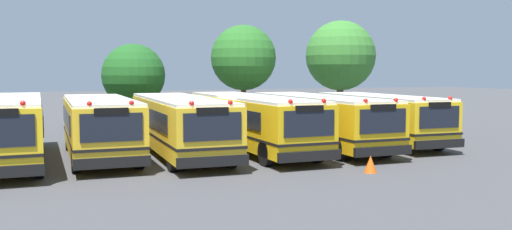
{
  "coord_description": "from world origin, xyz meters",
  "views": [
    {
      "loc": [
        -7.05,
        -23.4,
        3.59
      ],
      "look_at": [
        1.86,
        0.0,
        1.6
      ],
      "focal_mm": 38.83,
      "sensor_mm": 36.0,
      "label": 1
    }
  ],
  "objects_px": {
    "school_bus_0": "(9,127)",
    "school_bus_3": "(251,120)",
    "school_bus_4": "(319,119)",
    "school_bus_1": "(99,125)",
    "tree_1": "(132,76)",
    "tree_3": "(341,56)",
    "traffic_cone": "(370,164)",
    "tree_2": "(242,57)",
    "school_bus_2": "(179,123)",
    "school_bus_5": "(380,117)"
  },
  "relations": [
    {
      "from": "school_bus_1",
      "to": "school_bus_5",
      "type": "height_order",
      "value": "school_bus_1"
    },
    {
      "from": "traffic_cone",
      "to": "tree_1",
      "type": "bearing_deg",
      "value": 112.04
    },
    {
      "from": "school_bus_1",
      "to": "school_bus_2",
      "type": "relative_size",
      "value": 0.88
    },
    {
      "from": "school_bus_5",
      "to": "tree_3",
      "type": "bearing_deg",
      "value": -108.21
    },
    {
      "from": "school_bus_1",
      "to": "school_bus_3",
      "type": "distance_m",
      "value": 6.67
    },
    {
      "from": "school_bus_3",
      "to": "traffic_cone",
      "type": "xyz_separation_m",
      "value": [
        1.98,
        -6.8,
        -1.06
      ]
    },
    {
      "from": "school_bus_0",
      "to": "tree_1",
      "type": "bearing_deg",
      "value": -127.1
    },
    {
      "from": "school_bus_5",
      "to": "tree_2",
      "type": "relative_size",
      "value": 1.44
    },
    {
      "from": "school_bus_0",
      "to": "tree_2",
      "type": "bearing_deg",
      "value": -146.77
    },
    {
      "from": "tree_3",
      "to": "traffic_cone",
      "type": "bearing_deg",
      "value": -116.27
    },
    {
      "from": "school_bus_1",
      "to": "tree_1",
      "type": "height_order",
      "value": "tree_1"
    },
    {
      "from": "school_bus_2",
      "to": "traffic_cone",
      "type": "relative_size",
      "value": 17.72
    },
    {
      "from": "school_bus_2",
      "to": "traffic_cone",
      "type": "distance_m",
      "value": 8.52
    },
    {
      "from": "school_bus_0",
      "to": "school_bus_4",
      "type": "height_order",
      "value": "school_bus_0"
    },
    {
      "from": "traffic_cone",
      "to": "school_bus_4",
      "type": "bearing_deg",
      "value": 78.61
    },
    {
      "from": "tree_2",
      "to": "school_bus_1",
      "type": "bearing_deg",
      "value": -137.04
    },
    {
      "from": "tree_3",
      "to": "school_bus_1",
      "type": "bearing_deg",
      "value": -149.13
    },
    {
      "from": "tree_3",
      "to": "school_bus_5",
      "type": "bearing_deg",
      "value": -109.17
    },
    {
      "from": "school_bus_1",
      "to": "school_bus_5",
      "type": "relative_size",
      "value": 1.02
    },
    {
      "from": "tree_1",
      "to": "tree_2",
      "type": "distance_m",
      "value": 6.85
    },
    {
      "from": "tree_3",
      "to": "traffic_cone",
      "type": "distance_m",
      "value": 19.51
    },
    {
      "from": "school_bus_2",
      "to": "tree_2",
      "type": "xyz_separation_m",
      "value": [
        6.01,
        8.97,
        3.09
      ]
    },
    {
      "from": "traffic_cone",
      "to": "tree_2",
      "type": "bearing_deg",
      "value": 87.65
    },
    {
      "from": "school_bus_2",
      "to": "tree_3",
      "type": "xyz_separation_m",
      "value": [
        13.79,
        10.52,
        3.27
      ]
    },
    {
      "from": "school_bus_0",
      "to": "school_bus_5",
      "type": "bearing_deg",
      "value": 178.52
    },
    {
      "from": "tree_2",
      "to": "tree_3",
      "type": "height_order",
      "value": "tree_3"
    },
    {
      "from": "school_bus_3",
      "to": "school_bus_5",
      "type": "xyz_separation_m",
      "value": [
        6.8,
        -0.09,
        -0.04
      ]
    },
    {
      "from": "school_bus_5",
      "to": "tree_1",
      "type": "xyz_separation_m",
      "value": [
        -10.92,
        8.35,
        1.97
      ]
    },
    {
      "from": "school_bus_5",
      "to": "tree_1",
      "type": "height_order",
      "value": "tree_1"
    },
    {
      "from": "school_bus_2",
      "to": "tree_1",
      "type": "bearing_deg",
      "value": -84.46
    },
    {
      "from": "school_bus_4",
      "to": "school_bus_1",
      "type": "bearing_deg",
      "value": -1.91
    },
    {
      "from": "school_bus_0",
      "to": "school_bus_1",
      "type": "relative_size",
      "value": 1.15
    },
    {
      "from": "school_bus_2",
      "to": "tree_1",
      "type": "xyz_separation_m",
      "value": [
        -0.73,
        8.53,
        1.93
      ]
    },
    {
      "from": "school_bus_5",
      "to": "tree_1",
      "type": "relative_size",
      "value": 1.8
    },
    {
      "from": "school_bus_3",
      "to": "tree_3",
      "type": "height_order",
      "value": "tree_3"
    },
    {
      "from": "school_bus_3",
      "to": "tree_3",
      "type": "distance_m",
      "value": 14.96
    },
    {
      "from": "school_bus_1",
      "to": "tree_1",
      "type": "bearing_deg",
      "value": -107.21
    },
    {
      "from": "school_bus_5",
      "to": "tree_2",
      "type": "bearing_deg",
      "value": -63.57
    },
    {
      "from": "school_bus_4",
      "to": "tree_2",
      "type": "xyz_separation_m",
      "value": [
        -0.69,
        8.92,
        3.11
      ]
    },
    {
      "from": "school_bus_5",
      "to": "tree_2",
      "type": "distance_m",
      "value": 10.22
    },
    {
      "from": "tree_3",
      "to": "traffic_cone",
      "type": "height_order",
      "value": "tree_3"
    },
    {
      "from": "school_bus_0",
      "to": "school_bus_5",
      "type": "relative_size",
      "value": 1.18
    },
    {
      "from": "school_bus_0",
      "to": "school_bus_3",
      "type": "distance_m",
      "value": 10.11
    },
    {
      "from": "tree_1",
      "to": "school_bus_3",
      "type": "bearing_deg",
      "value": -63.48
    },
    {
      "from": "school_bus_3",
      "to": "tree_1",
      "type": "height_order",
      "value": "tree_1"
    },
    {
      "from": "school_bus_2",
      "to": "tree_1",
      "type": "distance_m",
      "value": 8.78
    },
    {
      "from": "school_bus_1",
      "to": "tree_2",
      "type": "xyz_separation_m",
      "value": [
        9.29,
        8.65,
        3.09
      ]
    },
    {
      "from": "school_bus_2",
      "to": "traffic_cone",
      "type": "bearing_deg",
      "value": 130.08
    },
    {
      "from": "tree_1",
      "to": "school_bus_2",
      "type": "bearing_deg",
      "value": -85.12
    },
    {
      "from": "school_bus_4",
      "to": "tree_2",
      "type": "relative_size",
      "value": 1.68
    }
  ]
}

